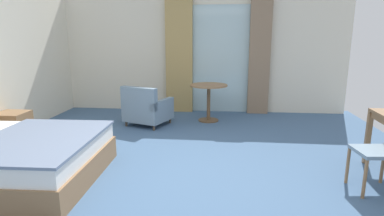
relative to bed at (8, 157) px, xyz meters
name	(u,v)px	position (x,y,z in m)	size (l,w,h in m)	color
ground	(177,181)	(1.99, 0.24, -0.34)	(6.85, 7.88, 0.10)	#426084
wall_back	(201,52)	(1.99, 3.92, 1.06)	(6.45, 0.12, 2.69)	silver
balcony_glass_door	(219,60)	(2.41, 3.84, 0.90)	(1.33, 0.02, 2.37)	silver
curtain_panel_left	(179,56)	(1.52, 3.74, 0.99)	(0.60, 0.10, 2.55)	tan
curtain_panel_right	(260,56)	(3.29, 3.74, 0.99)	(0.45, 0.10, 2.55)	#897056
bed	(8,157)	(0.00, 0.00, 0.00)	(2.05, 1.75, 1.12)	olive
nightstand	(13,127)	(-0.87, 1.31, -0.04)	(0.46, 0.45, 0.49)	olive
armchair_by_window	(147,109)	(1.06, 2.50, 0.03)	(0.95, 0.92, 0.78)	gray
round_cafe_table	(209,94)	(2.23, 2.96, 0.28)	(0.75, 0.75, 0.75)	olive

